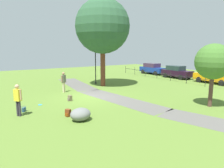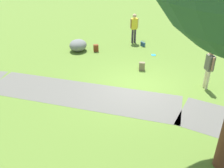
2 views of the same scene
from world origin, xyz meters
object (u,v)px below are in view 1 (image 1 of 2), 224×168
(spare_backpack_on_lawn, at_px, (70,98))
(parked_sedan_grey, at_px, (177,72))
(backpack_by_boulder, at_px, (68,113))
(lamp_post, at_px, (95,61))
(parked_sedan_red, at_px, (214,76))
(young_tree_near_path, at_px, (213,62))
(large_shade_tree, at_px, (103,26))
(frisbee_on_grass, at_px, (40,105))
(parked_suv_orange, at_px, (153,68))
(woman_with_handbag, at_px, (18,98))
(man_near_boulder, at_px, (64,81))
(lawn_boulder, at_px, (81,114))
(handbag_on_grass, at_px, (24,109))

(spare_backpack_on_lawn, xyz_separation_m, parked_sedan_grey, (-3.61, 15.44, 0.61))
(backpack_by_boulder, relative_size, parked_sedan_grey, 0.10)
(lamp_post, relative_size, parked_sedan_red, 0.94)
(young_tree_near_path, relative_size, spare_backpack_on_lawn, 10.04)
(large_shade_tree, height_order, frisbee_on_grass, large_shade_tree)
(backpack_by_boulder, distance_m, parked_sedan_grey, 18.10)
(parked_suv_orange, relative_size, parked_sedan_grey, 1.05)
(young_tree_near_path, bearing_deg, parked_suv_orange, 149.06)
(woman_with_handbag, height_order, backpack_by_boulder, woman_with_handbag)
(young_tree_near_path, relative_size, woman_with_handbag, 2.25)
(parked_sedan_red, bearing_deg, woman_with_handbag, -88.38)
(man_near_boulder, height_order, parked_suv_orange, man_near_boulder)
(young_tree_near_path, xyz_separation_m, frisbee_on_grass, (-6.24, -9.19, -2.86))
(backpack_by_boulder, distance_m, frisbee_on_grass, 3.29)
(large_shade_tree, bearing_deg, parked_suv_orange, 112.20)
(backpack_by_boulder, bearing_deg, man_near_boulder, 162.50)
(lamp_post, xyz_separation_m, man_near_boulder, (2.48, -4.37, -1.36))
(man_near_boulder, bearing_deg, spare_backpack_on_lawn, -11.68)
(parked_sedan_grey, bearing_deg, parked_sedan_red, 3.50)
(lamp_post, bearing_deg, young_tree_near_path, 10.26)
(large_shade_tree, xyz_separation_m, parked_sedan_red, (4.99, 10.79, -4.94))
(spare_backpack_on_lawn, relative_size, parked_sedan_grey, 0.10)
(man_near_boulder, bearing_deg, parked_sedan_red, 74.65)
(parked_suv_orange, bearing_deg, large_shade_tree, -67.80)
(spare_backpack_on_lawn, bearing_deg, lawn_boulder, -13.57)
(frisbee_on_grass, height_order, parked_sedan_red, parked_sedan_red)
(parked_suv_orange, bearing_deg, frisbee_on_grass, -65.21)
(lamp_post, relative_size, frisbee_on_grass, 14.81)
(large_shade_tree, height_order, parked_suv_orange, large_shade_tree)
(man_near_boulder, bearing_deg, frisbee_on_grass, -42.18)
(lawn_boulder, xyz_separation_m, parked_suv_orange, (-12.44, 16.80, 0.48))
(man_near_boulder, xyz_separation_m, parked_sedan_red, (4.15, 15.11, -0.20))
(frisbee_on_grass, xyz_separation_m, parked_sedan_grey, (-3.59, 17.52, 0.79))
(large_shade_tree, height_order, man_near_boulder, large_shade_tree)
(young_tree_near_path, height_order, lamp_post, young_tree_near_path)
(man_near_boulder, xyz_separation_m, parked_sedan_grey, (-0.61, 14.82, -0.21))
(spare_backpack_on_lawn, relative_size, frisbee_on_grass, 1.53)
(parked_suv_orange, bearing_deg, man_near_boulder, -70.82)
(woman_with_handbag, xyz_separation_m, spare_backpack_on_lawn, (-1.69, 3.61, -0.85))
(young_tree_near_path, bearing_deg, woman_with_handbag, -112.89)
(young_tree_near_path, bearing_deg, spare_backpack_on_lawn, -131.15)
(man_near_boulder, xyz_separation_m, backpack_by_boulder, (6.18, -1.95, -0.82))
(woman_with_handbag, bearing_deg, lamp_post, 129.86)
(parked_sedan_red, bearing_deg, young_tree_near_path, -59.53)
(lamp_post, height_order, handbag_on_grass, lamp_post)
(lawn_boulder, bearing_deg, parked_sedan_red, 100.21)
(man_near_boulder, xyz_separation_m, parked_suv_orange, (-5.28, 15.18, -0.20))
(young_tree_near_path, xyz_separation_m, handbag_on_grass, (-5.26, -10.34, -2.73))
(large_shade_tree, height_order, young_tree_near_path, large_shade_tree)
(large_shade_tree, relative_size, young_tree_near_path, 2.09)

